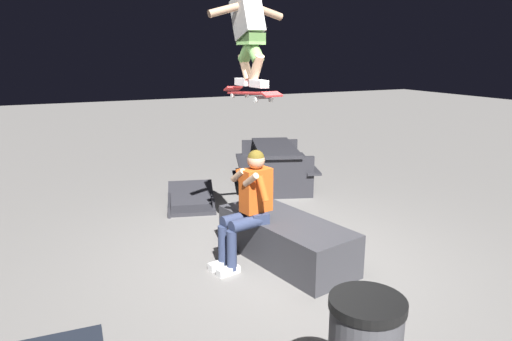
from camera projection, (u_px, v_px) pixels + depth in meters
ground_plane at (280, 260)px, 5.47m from camera, size 40.00×40.00×0.00m
ledge_box_main at (285, 239)px, 5.43m from camera, size 1.89×1.07×0.50m
person_sitting_on_ledge at (248, 202)px, 5.19m from camera, size 0.59×0.78×1.34m
skateboard at (251, 93)px, 5.05m from camera, size 1.03×0.26×0.13m
skater_airborne at (248, 28)px, 4.93m from camera, size 0.62×0.89×1.12m
kicker_ramp at (191, 202)px, 7.41m from camera, size 1.25×1.01×0.36m
picnic_table_back at (275, 159)px, 8.38m from camera, size 2.05×1.83×0.75m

